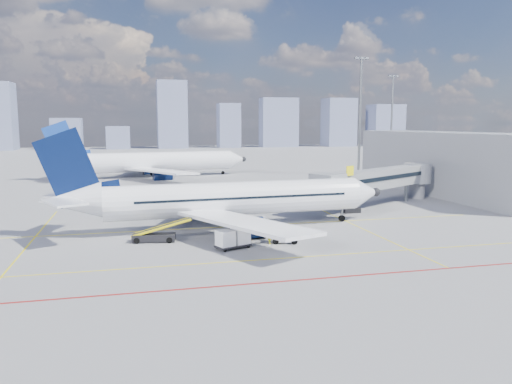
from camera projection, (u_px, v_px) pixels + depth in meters
ground at (244, 243)px, 47.79m from camera, size 420.00×420.00×0.00m
apron_markings at (248, 254)px, 43.89m from camera, size 90.00×35.12×0.01m
jet_bridge at (383, 179)px, 69.13m from camera, size 23.55×15.78×6.30m
terminal_block at (448, 163)px, 81.61m from camera, size 10.00×42.00×10.00m
floodlight_mast_ne at (360, 113)px, 107.86m from camera, size 3.20×0.61×25.45m
floodlight_mast_far at (392, 116)px, 147.94m from camera, size 3.20×0.61×25.45m
distant_skyline at (135, 123)px, 226.83m from camera, size 254.34×15.84×30.77m
main_aircraft at (222, 200)px, 53.94m from camera, size 37.93×33.03×11.07m
second_aircraft at (150, 162)px, 106.20m from camera, size 42.63×37.00×12.49m
baggage_tug at (284, 235)px, 47.92m from camera, size 2.73×2.09×1.70m
cargo_dolly at (233, 238)px, 45.66m from camera, size 3.59×2.57×1.80m
belt_loader at (155, 236)px, 48.37m from camera, size 5.95×2.35×2.39m
ramp_worker at (270, 236)px, 47.51m from camera, size 0.40×0.58×1.54m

